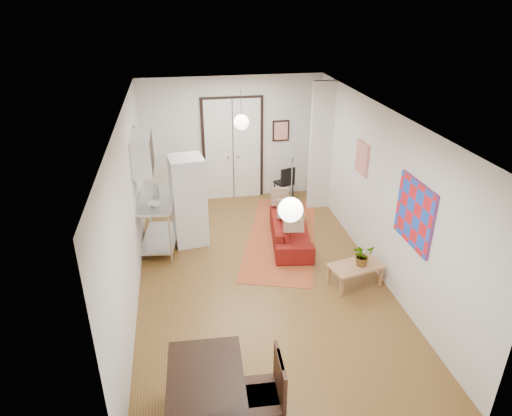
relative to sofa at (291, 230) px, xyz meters
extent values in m
plane|color=brown|center=(-0.83, -1.05, -0.27)|extent=(7.00, 7.00, 0.00)
cube|color=silver|center=(-0.83, -1.05, 2.63)|extent=(4.20, 7.00, 0.02)
cube|color=silver|center=(-0.83, 2.45, 1.18)|extent=(4.20, 0.02, 2.90)
cube|color=silver|center=(-0.83, -4.55, 1.18)|extent=(4.20, 0.02, 2.90)
cube|color=silver|center=(-2.93, -1.05, 1.18)|extent=(0.02, 7.00, 2.90)
cube|color=silver|center=(1.27, -1.05, 1.18)|extent=(0.02, 7.00, 2.90)
cube|color=white|center=(-0.83, 2.41, 0.93)|extent=(1.44, 0.06, 2.50)
cube|color=silver|center=(1.02, 1.50, 1.18)|extent=(0.50, 0.10, 2.90)
cube|color=white|center=(-2.75, 0.45, 1.63)|extent=(0.35, 1.00, 0.70)
cube|color=red|center=(1.25, -2.30, 1.38)|extent=(0.05, 1.00, 1.00)
cube|color=#F5E6CC|center=(1.25, -0.25, 1.53)|extent=(0.05, 0.50, 0.60)
cube|color=red|center=(0.32, 2.42, 1.33)|extent=(0.40, 0.03, 0.50)
cube|color=#996240|center=(-2.90, 0.95, 1.68)|extent=(0.03, 0.44, 0.54)
sphere|color=silver|center=(-0.83, 0.95, 1.98)|extent=(0.30, 0.30, 0.30)
cylinder|color=black|center=(-0.83, 0.95, 2.38)|extent=(0.01, 0.01, 0.50)
sphere|color=silver|center=(-0.83, -3.05, 1.98)|extent=(0.30, 0.30, 0.30)
cylinder|color=black|center=(-0.83, -3.05, 2.38)|extent=(0.01, 0.01, 0.50)
cube|color=#AE522B|center=(-0.12, 0.24, -0.27)|extent=(2.32, 3.77, 0.01)
imported|color=maroon|center=(0.00, 0.00, 0.00)|extent=(1.93, 0.97, 0.54)
cube|color=#A6754E|center=(0.73, -1.63, 0.10)|extent=(0.97, 0.69, 0.04)
cube|color=#A6754E|center=(0.33, -1.83, -0.09)|extent=(0.06, 0.06, 0.35)
cube|color=#A6754E|center=(1.12, -1.83, -0.09)|extent=(0.06, 0.06, 0.35)
cube|color=#A6754E|center=(0.33, -1.44, -0.09)|extent=(0.06, 0.06, 0.35)
cube|color=#A6754E|center=(1.12, -1.44, -0.09)|extent=(0.06, 0.06, 0.35)
imported|color=#2D612C|center=(0.83, -1.63, 0.32)|extent=(0.37, 0.41, 0.38)
cube|color=silver|center=(-2.57, 0.26, 0.75)|extent=(0.86, 1.44, 0.05)
cube|color=silver|center=(-2.57, 0.26, -0.07)|extent=(0.82, 1.39, 0.03)
cylinder|color=silver|center=(-2.87, -0.37, 0.24)|extent=(0.04, 0.04, 1.02)
cylinder|color=silver|center=(-2.27, -0.37, 0.24)|extent=(0.04, 0.04, 1.02)
cylinder|color=silver|center=(-2.87, 0.90, 0.24)|extent=(0.04, 0.04, 1.02)
cylinder|color=silver|center=(-2.27, 0.90, 0.24)|extent=(0.04, 0.04, 1.02)
imported|color=silver|center=(-2.58, -0.04, 0.80)|extent=(0.32, 0.32, 0.06)
imported|color=teal|center=(-2.58, 0.51, 0.88)|extent=(0.13, 0.13, 0.22)
cube|color=silver|center=(-1.97, 0.39, 0.63)|extent=(0.71, 0.71, 1.79)
cube|color=black|center=(-1.99, -4.20, 0.52)|extent=(0.91, 1.51, 0.05)
cube|color=black|center=(-2.36, -3.52, 0.11)|extent=(0.07, 0.07, 0.76)
cube|color=black|center=(-1.62, -3.52, 0.11)|extent=(0.07, 0.07, 0.76)
cube|color=#331A10|center=(-1.39, -4.07, 0.21)|extent=(0.50, 0.48, 0.04)
cube|color=#331A10|center=(-1.39, -3.85, 0.49)|extent=(0.06, 0.46, 0.50)
cylinder|color=#331A10|center=(-1.59, -3.86, -0.03)|extent=(0.03, 0.03, 0.48)
cylinder|color=#331A10|center=(-1.19, -3.86, -0.03)|extent=(0.03, 0.03, 0.48)
cube|color=#331A10|center=(-1.39, -4.20, 0.21)|extent=(0.50, 0.48, 0.04)
cube|color=#331A10|center=(-1.39, -3.98, 0.49)|extent=(0.06, 0.46, 0.50)
cylinder|color=#331A10|center=(-1.59, -3.99, -0.03)|extent=(0.03, 0.03, 0.48)
cylinder|color=#331A10|center=(-1.19, -3.99, -0.03)|extent=(0.03, 0.03, 0.48)
cube|color=black|center=(0.35, 2.10, 0.14)|extent=(0.48, 0.48, 0.04)
cube|color=black|center=(0.35, 2.27, 0.36)|extent=(0.37, 0.16, 0.40)
cylinder|color=black|center=(0.19, 1.94, -0.07)|extent=(0.03, 0.03, 0.40)
cylinder|color=black|center=(0.51, 1.94, -0.07)|extent=(0.03, 0.03, 0.40)
cylinder|color=black|center=(0.19, 2.26, -0.07)|extent=(0.03, 0.03, 0.40)
cylinder|color=black|center=(0.51, 2.26, -0.07)|extent=(0.03, 0.03, 0.40)
camera|label=1|loc=(-2.08, -7.77, 4.35)|focal=32.00mm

